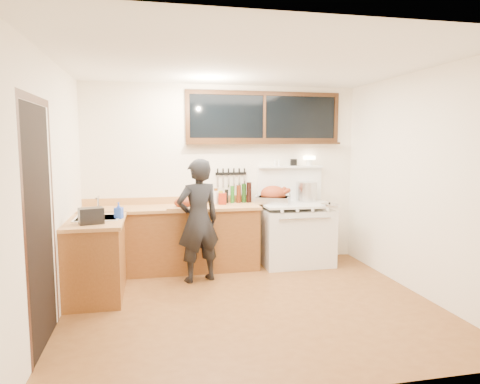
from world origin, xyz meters
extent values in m
cube|color=brown|center=(0.00, 0.00, -0.01)|extent=(4.00, 3.50, 0.02)
cube|color=white|center=(0.00, 1.77, 1.30)|extent=(4.00, 0.05, 2.60)
cube|color=white|center=(0.00, -1.77, 1.30)|extent=(4.00, 0.05, 2.60)
cube|color=white|center=(-2.02, 0.00, 1.30)|extent=(0.05, 3.50, 2.60)
cube|color=white|center=(2.02, 0.00, 1.30)|extent=(0.05, 3.50, 2.60)
cube|color=white|center=(0.00, 0.00, 2.62)|extent=(4.00, 3.50, 0.05)
cube|color=brown|center=(-0.80, 1.45, 0.43)|extent=(2.40, 0.60, 0.86)
cube|color=#BF854B|center=(-0.80, 1.44, 0.88)|extent=(2.44, 0.64, 0.04)
cube|color=#BF854B|center=(-0.80, 1.74, 0.95)|extent=(2.40, 0.03, 0.10)
sphere|color=#B78C38|center=(-1.80, 1.17, 0.70)|extent=(0.03, 0.03, 0.03)
sphere|color=#B78C38|center=(-1.30, 1.17, 0.70)|extent=(0.03, 0.03, 0.03)
sphere|color=#B78C38|center=(-0.80, 1.17, 0.70)|extent=(0.03, 0.03, 0.03)
sphere|color=#B78C38|center=(-0.30, 1.17, 0.70)|extent=(0.03, 0.03, 0.03)
sphere|color=#B78C38|center=(0.15, 1.17, 0.70)|extent=(0.03, 0.03, 0.03)
cube|color=brown|center=(-1.70, 0.62, 0.43)|extent=(0.60, 1.05, 0.86)
cube|color=#BF854B|center=(-1.69, 0.62, 0.88)|extent=(0.64, 1.09, 0.04)
cube|color=white|center=(-1.68, 0.70, 0.84)|extent=(0.45, 0.40, 0.14)
cube|color=white|center=(-1.68, 0.70, 0.91)|extent=(0.50, 0.45, 0.01)
cylinder|color=silver|center=(-1.68, 0.88, 1.02)|extent=(0.02, 0.02, 0.24)
cylinder|color=silver|center=(-1.68, 0.80, 1.13)|extent=(0.02, 0.18, 0.02)
cube|color=white|center=(1.00, 1.40, 0.41)|extent=(1.00, 0.70, 0.82)
cube|color=white|center=(1.00, 1.40, 0.89)|extent=(1.02, 0.72, 0.03)
cube|color=white|center=(1.00, 1.06, 0.52)|extent=(0.88, 0.02, 0.46)
cylinder|color=silver|center=(1.00, 1.03, 0.74)|extent=(0.75, 0.02, 0.02)
cylinder|color=white|center=(0.67, 1.04, 0.85)|extent=(0.04, 0.03, 0.04)
cylinder|color=white|center=(0.89, 1.04, 0.85)|extent=(0.04, 0.03, 0.04)
cylinder|color=white|center=(1.11, 1.04, 0.85)|extent=(0.04, 0.03, 0.04)
cylinder|color=white|center=(1.33, 1.04, 0.85)|extent=(0.04, 0.03, 0.04)
cube|color=white|center=(1.00, 1.72, 1.15)|extent=(1.00, 0.05, 0.50)
cube|color=white|center=(1.00, 1.69, 1.41)|extent=(1.00, 0.12, 0.03)
cylinder|color=white|center=(1.30, 1.69, 1.47)|extent=(0.09, 0.09, 0.09)
cube|color=#FFE5B2|center=(1.30, 1.69, 1.55)|extent=(0.16, 0.08, 0.05)
cube|color=black|center=(1.05, 1.69, 1.48)|extent=(0.09, 0.05, 0.10)
cylinder|color=white|center=(0.82, 1.69, 1.47)|extent=(0.04, 0.04, 0.09)
cylinder|color=white|center=(0.76, 1.69, 1.47)|extent=(0.04, 0.04, 0.09)
cube|color=black|center=(0.60, 1.73, 2.15)|extent=(2.20, 0.01, 0.62)
cube|color=black|center=(0.60, 1.73, 2.49)|extent=(2.32, 0.04, 0.06)
cube|color=black|center=(0.60, 1.73, 1.81)|extent=(2.32, 0.04, 0.06)
cube|color=black|center=(-0.53, 1.73, 2.15)|extent=(0.06, 0.04, 0.62)
cube|color=black|center=(1.73, 1.73, 2.15)|extent=(0.06, 0.04, 0.62)
cube|color=black|center=(0.60, 1.73, 2.15)|extent=(0.04, 0.04, 0.62)
cube|color=black|center=(0.60, 1.68, 1.76)|extent=(2.32, 0.13, 0.03)
cube|color=black|center=(-1.99, -0.55, 1.05)|extent=(0.01, 0.86, 2.10)
cube|color=black|center=(-1.99, -1.03, 1.05)|extent=(0.01, 0.07, 2.10)
cube|color=black|center=(-1.99, -0.07, 1.05)|extent=(0.01, 0.07, 2.10)
cube|color=black|center=(-1.99, -0.55, 2.14)|extent=(0.01, 1.04, 0.07)
cube|color=black|center=(0.10, 1.74, 1.32)|extent=(0.46, 0.02, 0.04)
cube|color=silver|center=(-0.10, 1.72, 1.21)|extent=(0.02, 0.00, 0.18)
cube|color=black|center=(-0.10, 1.72, 1.35)|extent=(0.02, 0.02, 0.10)
cube|color=silver|center=(-0.02, 1.72, 1.21)|extent=(0.02, 0.00, 0.18)
cube|color=black|center=(-0.02, 1.72, 1.35)|extent=(0.02, 0.02, 0.10)
cube|color=silver|center=(0.06, 1.72, 1.21)|extent=(0.02, 0.00, 0.18)
cube|color=black|center=(0.06, 1.72, 1.35)|extent=(0.02, 0.02, 0.10)
cube|color=silver|center=(0.14, 1.72, 1.21)|extent=(0.03, 0.00, 0.18)
cube|color=black|center=(0.14, 1.72, 1.35)|extent=(0.02, 0.02, 0.10)
cube|color=silver|center=(0.22, 1.72, 1.21)|extent=(0.03, 0.00, 0.18)
cube|color=black|center=(0.22, 1.72, 1.35)|extent=(0.02, 0.02, 0.10)
cube|color=silver|center=(0.30, 1.72, 1.21)|extent=(0.03, 0.00, 0.18)
cube|color=black|center=(0.30, 1.72, 1.35)|extent=(0.02, 0.02, 0.10)
imported|color=black|center=(-0.48, 0.92, 0.79)|extent=(0.66, 0.53, 1.58)
imported|color=blue|center=(-1.43, 0.64, 0.99)|extent=(0.11, 0.11, 0.19)
cube|color=black|center=(-1.70, 0.37, 0.99)|extent=(0.29, 0.24, 0.17)
cube|color=#BF854B|center=(-0.64, 1.28, 0.91)|extent=(0.46, 0.35, 0.02)
ellipsoid|color=maroon|center=(-0.64, 1.28, 0.97)|extent=(0.25, 0.18, 0.14)
sphere|color=maroon|center=(-0.53, 1.34, 1.00)|extent=(0.06, 0.06, 0.06)
sphere|color=maroon|center=(-0.53, 1.23, 1.00)|extent=(0.06, 0.06, 0.06)
cube|color=silver|center=(0.67, 1.46, 0.95)|extent=(0.58, 0.52, 0.10)
cube|color=#3F3F42|center=(0.67, 1.46, 0.98)|extent=(0.51, 0.45, 0.03)
torus|color=silver|center=(0.42, 1.46, 1.00)|extent=(0.05, 0.09, 0.10)
torus|color=silver|center=(0.92, 1.46, 1.00)|extent=(0.05, 0.09, 0.10)
ellipsoid|color=maroon|center=(0.67, 1.46, 1.04)|extent=(0.45, 0.41, 0.24)
cylinder|color=maroon|center=(0.79, 1.37, 1.06)|extent=(0.14, 0.11, 0.10)
sphere|color=maroon|center=(0.86, 1.37, 1.09)|extent=(0.07, 0.07, 0.07)
cylinder|color=maroon|center=(0.79, 1.55, 1.06)|extent=(0.14, 0.11, 0.10)
sphere|color=maroon|center=(0.86, 1.55, 1.09)|extent=(0.07, 0.07, 0.07)
cylinder|color=silver|center=(1.21, 1.57, 1.05)|extent=(0.33, 0.33, 0.29)
cylinder|color=silver|center=(1.14, 1.53, 0.96)|extent=(0.18, 0.18, 0.12)
cylinder|color=black|center=(1.17, 1.65, 1.01)|extent=(0.05, 0.15, 0.02)
cylinder|color=silver|center=(1.39, 1.12, 0.91)|extent=(0.31, 0.31, 0.02)
sphere|color=black|center=(1.39, 1.12, 0.93)|extent=(0.03, 0.03, 0.03)
cube|color=maroon|center=(-0.07, 1.51, 0.98)|extent=(0.13, 0.11, 0.16)
cylinder|color=white|center=(-0.16, 1.60, 0.99)|extent=(0.12, 0.12, 0.18)
cylinder|color=black|center=(-0.14, 1.63, 1.01)|extent=(0.06, 0.06, 0.22)
cylinder|color=black|center=(-0.07, 1.63, 0.99)|extent=(0.06, 0.06, 0.18)
cylinder|color=black|center=(0.01, 1.63, 1.00)|extent=(0.05, 0.05, 0.20)
cylinder|color=black|center=(0.10, 1.63, 1.02)|extent=(0.06, 0.06, 0.25)
cylinder|color=black|center=(0.19, 1.63, 1.03)|extent=(0.07, 0.07, 0.26)
cylinder|color=black|center=(0.27, 1.63, 1.04)|extent=(0.06, 0.06, 0.28)
cylinder|color=black|center=(0.35, 1.63, 1.05)|extent=(0.07, 0.07, 0.30)
camera|label=1|loc=(-1.06, -4.43, 1.78)|focal=32.00mm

